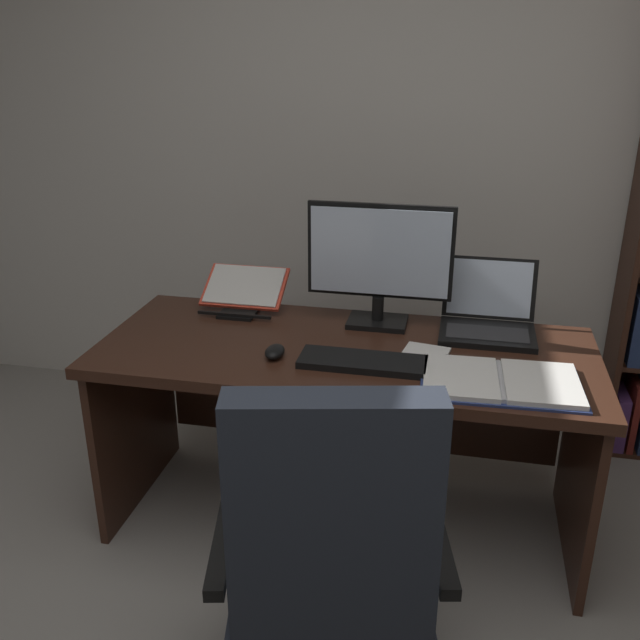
{
  "coord_description": "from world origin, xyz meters",
  "views": [
    {
      "loc": [
        0.28,
        -1.0,
        1.72
      ],
      "look_at": [
        -0.17,
        1.14,
        0.84
      ],
      "focal_mm": 39.04,
      "sensor_mm": 36.0,
      "label": 1
    }
  ],
  "objects_px": {
    "computer_mouse": "(275,352)",
    "keyboard": "(363,362)",
    "open_binder": "(501,381)",
    "pen": "(429,356)",
    "office_chair": "(331,587)",
    "monitor": "(379,264)",
    "notepad": "(423,358)",
    "desk": "(348,387)",
    "laptop": "(488,318)",
    "reading_stand_with_book": "(244,291)"
  },
  "relations": [
    {
      "from": "monitor",
      "to": "pen",
      "type": "bearing_deg",
      "value": -52.94
    },
    {
      "from": "office_chair",
      "to": "keyboard",
      "type": "relative_size",
      "value": 2.49
    },
    {
      "from": "reading_stand_with_book",
      "to": "open_binder",
      "type": "distance_m",
      "value": 1.1
    },
    {
      "from": "open_binder",
      "to": "notepad",
      "type": "distance_m",
      "value": 0.29
    },
    {
      "from": "keyboard",
      "to": "open_binder",
      "type": "distance_m",
      "value": 0.44
    },
    {
      "from": "keyboard",
      "to": "computer_mouse",
      "type": "height_order",
      "value": "computer_mouse"
    },
    {
      "from": "monitor",
      "to": "pen",
      "type": "height_order",
      "value": "monitor"
    },
    {
      "from": "laptop",
      "to": "reading_stand_with_book",
      "type": "height_order",
      "value": "laptop"
    },
    {
      "from": "desk",
      "to": "reading_stand_with_book",
      "type": "bearing_deg",
      "value": 155.07
    },
    {
      "from": "desk",
      "to": "notepad",
      "type": "relative_size",
      "value": 8.25
    },
    {
      "from": "open_binder",
      "to": "notepad",
      "type": "xyz_separation_m",
      "value": [
        -0.25,
        0.14,
        -0.01
      ]
    },
    {
      "from": "monitor",
      "to": "keyboard",
      "type": "relative_size",
      "value": 1.27
    },
    {
      "from": "reading_stand_with_book",
      "to": "pen",
      "type": "bearing_deg",
      "value": -23.9
    },
    {
      "from": "computer_mouse",
      "to": "pen",
      "type": "distance_m",
      "value": 0.52
    },
    {
      "from": "computer_mouse",
      "to": "desk",
      "type": "bearing_deg",
      "value": 44.04
    },
    {
      "from": "desk",
      "to": "monitor",
      "type": "distance_m",
      "value": 0.47
    },
    {
      "from": "monitor",
      "to": "reading_stand_with_book",
      "type": "distance_m",
      "value": 0.57
    },
    {
      "from": "monitor",
      "to": "open_binder",
      "type": "bearing_deg",
      "value": -43.52
    },
    {
      "from": "monitor",
      "to": "pen",
      "type": "distance_m",
      "value": 0.42
    },
    {
      "from": "reading_stand_with_book",
      "to": "open_binder",
      "type": "xyz_separation_m",
      "value": [
        0.99,
        -0.48,
        -0.06
      ]
    },
    {
      "from": "monitor",
      "to": "notepad",
      "type": "distance_m",
      "value": 0.41
    },
    {
      "from": "open_binder",
      "to": "pen",
      "type": "relative_size",
      "value": 3.6
    },
    {
      "from": "computer_mouse",
      "to": "keyboard",
      "type": "bearing_deg",
      "value": 0.0
    },
    {
      "from": "open_binder",
      "to": "monitor",
      "type": "bearing_deg",
      "value": 134.22
    },
    {
      "from": "monitor",
      "to": "notepad",
      "type": "bearing_deg",
      "value": -55.64
    },
    {
      "from": "open_binder",
      "to": "pen",
      "type": "height_order",
      "value": "open_binder"
    },
    {
      "from": "desk",
      "to": "keyboard",
      "type": "bearing_deg",
      "value": -68.61
    },
    {
      "from": "desk",
      "to": "office_chair",
      "type": "height_order",
      "value": "office_chair"
    },
    {
      "from": "desk",
      "to": "notepad",
      "type": "xyz_separation_m",
      "value": [
        0.27,
        -0.12,
        0.2
      ]
    },
    {
      "from": "notepad",
      "to": "pen",
      "type": "relative_size",
      "value": 1.5
    },
    {
      "from": "pen",
      "to": "keyboard",
      "type": "bearing_deg",
      "value": -156.82
    },
    {
      "from": "laptop",
      "to": "open_binder",
      "type": "relative_size",
      "value": 0.67
    },
    {
      "from": "notepad",
      "to": "keyboard",
      "type": "bearing_deg",
      "value": -154.68
    },
    {
      "from": "computer_mouse",
      "to": "office_chair",
      "type": "bearing_deg",
      "value": -64.55
    },
    {
      "from": "computer_mouse",
      "to": "notepad",
      "type": "bearing_deg",
      "value": 10.43
    },
    {
      "from": "office_chair",
      "to": "open_binder",
      "type": "relative_size",
      "value": 2.07
    },
    {
      "from": "office_chair",
      "to": "computer_mouse",
      "type": "xyz_separation_m",
      "value": [
        -0.34,
        0.71,
        0.31
      ]
    },
    {
      "from": "office_chair",
      "to": "open_binder",
      "type": "xyz_separation_m",
      "value": [
        0.41,
        0.66,
        0.3
      ]
    },
    {
      "from": "laptop",
      "to": "open_binder",
      "type": "xyz_separation_m",
      "value": [
        0.04,
        -0.43,
        -0.04
      ]
    },
    {
      "from": "computer_mouse",
      "to": "open_binder",
      "type": "relative_size",
      "value": 0.21
    },
    {
      "from": "desk",
      "to": "open_binder",
      "type": "bearing_deg",
      "value": -26.4
    },
    {
      "from": "keyboard",
      "to": "desk",
      "type": "bearing_deg",
      "value": 111.39
    },
    {
      "from": "laptop",
      "to": "pen",
      "type": "xyz_separation_m",
      "value": [
        -0.19,
        -0.29,
        -0.04
      ]
    },
    {
      "from": "desk",
      "to": "reading_stand_with_book",
      "type": "xyz_separation_m",
      "value": [
        -0.46,
        0.21,
        0.27
      ]
    },
    {
      "from": "monitor",
      "to": "open_binder",
      "type": "relative_size",
      "value": 1.06
    },
    {
      "from": "monitor",
      "to": "computer_mouse",
      "type": "relative_size",
      "value": 5.15
    },
    {
      "from": "monitor",
      "to": "laptop",
      "type": "xyz_separation_m",
      "value": [
        0.4,
        0.01,
        -0.18
      ]
    },
    {
      "from": "laptop",
      "to": "computer_mouse",
      "type": "height_order",
      "value": "laptop"
    },
    {
      "from": "keyboard",
      "to": "reading_stand_with_book",
      "type": "xyz_separation_m",
      "value": [
        -0.54,
        0.43,
        0.06
      ]
    },
    {
      "from": "keyboard",
      "to": "notepad",
      "type": "distance_m",
      "value": 0.21
    }
  ]
}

